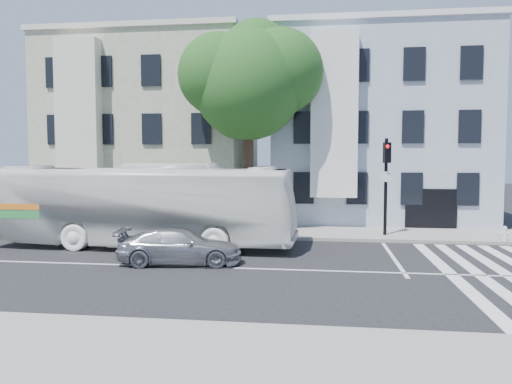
% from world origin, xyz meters
% --- Properties ---
extents(ground, '(120.00, 120.00, 0.00)m').
position_xyz_m(ground, '(0.00, 0.00, 0.00)').
color(ground, black).
rests_on(ground, ground).
extents(sidewalk_far, '(80.00, 4.00, 0.15)m').
position_xyz_m(sidewalk_far, '(0.00, 8.00, 0.07)').
color(sidewalk_far, gray).
rests_on(sidewalk_far, ground).
extents(sidewalk_near, '(80.00, 4.00, 0.15)m').
position_xyz_m(sidewalk_near, '(0.00, -8.00, 0.07)').
color(sidewalk_near, gray).
rests_on(sidewalk_near, ground).
extents(building_left, '(12.00, 10.00, 11.00)m').
position_xyz_m(building_left, '(-7.00, 15.00, 5.50)').
color(building_left, gray).
rests_on(building_left, ground).
extents(building_right, '(12.00, 10.00, 11.00)m').
position_xyz_m(building_right, '(7.00, 15.00, 5.50)').
color(building_right, '#95A2B2').
rests_on(building_right, ground).
extents(street_tree, '(7.30, 5.90, 11.10)m').
position_xyz_m(street_tree, '(0.06, 8.74, 7.83)').
color(street_tree, '#2D2116').
rests_on(street_tree, ground).
extents(bus, '(3.47, 13.02, 3.60)m').
position_xyz_m(bus, '(-3.74, 3.57, 1.80)').
color(bus, white).
rests_on(bus, ground).
extents(sedan, '(2.33, 4.62, 1.29)m').
position_xyz_m(sedan, '(-1.30, 0.46, 0.64)').
color(sedan, '#A5A7AC').
rests_on(sedan, ground).
extents(hedge, '(8.51, 2.34, 0.70)m').
position_xyz_m(hedge, '(-3.31, 6.80, 0.50)').
color(hedge, '#225A1D').
rests_on(hedge, sidewalk_far).
extents(traffic_signal, '(0.48, 0.55, 4.73)m').
position_xyz_m(traffic_signal, '(6.76, 7.25, 3.05)').
color(traffic_signal, black).
rests_on(traffic_signal, ground).
extents(fire_hydrant, '(0.38, 0.25, 0.66)m').
position_xyz_m(fire_hydrant, '(11.80, 6.30, 0.49)').
color(fire_hydrant, silver).
rests_on(fire_hydrant, sidewalk_far).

